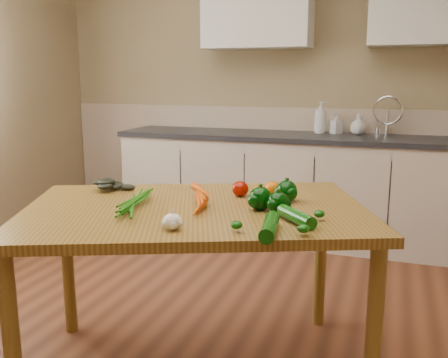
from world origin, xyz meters
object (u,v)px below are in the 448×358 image
(tomato_b, at_px, (259,191))
(zucchini_a, at_px, (296,217))
(pepper_b, at_px, (287,191))
(tomato_a, at_px, (240,189))
(soap_bottle_b, at_px, (336,124))
(garlic_bulb, at_px, (172,222))
(pepper_c, at_px, (278,203))
(soap_bottle_c, at_px, (358,124))
(pepper_a, at_px, (260,199))
(table, at_px, (195,226))
(carrot_bunch, at_px, (179,199))
(zucchini_b, at_px, (270,227))
(tomato_c, at_px, (272,188))
(soap_bottle_a, at_px, (320,117))
(leafy_greens, at_px, (113,180))

(tomato_b, distance_m, zucchini_a, 0.46)
(pepper_b, relative_size, tomato_a, 1.20)
(soap_bottle_b, bearing_deg, tomato_b, -50.84)
(garlic_bulb, bearing_deg, pepper_c, 47.54)
(tomato_a, bearing_deg, zucchini_a, -46.75)
(pepper_b, height_order, tomato_a, pepper_b)
(soap_bottle_c, relative_size, pepper_a, 1.66)
(table, height_order, garlic_bulb, garlic_bulb)
(carrot_bunch, height_order, tomato_a, same)
(pepper_a, xyz_separation_m, tomato_a, (-0.15, 0.21, -0.01))
(pepper_c, xyz_separation_m, tomato_b, (-0.15, 0.26, -0.02))
(table, distance_m, zucchini_a, 0.50)
(garlic_bulb, distance_m, pepper_a, 0.45)
(soap_bottle_b, distance_m, pepper_b, 2.03)
(soap_bottle_b, distance_m, tomato_a, 2.02)
(pepper_a, xyz_separation_m, zucchini_b, (0.12, -0.32, -0.02))
(tomato_c, bearing_deg, pepper_a, -86.80)
(garlic_bulb, bearing_deg, zucchini_b, 10.08)
(tomato_c, bearing_deg, soap_bottle_a, 91.46)
(garlic_bulb, bearing_deg, tomato_a, 81.75)
(soap_bottle_b, relative_size, tomato_b, 2.72)
(table, relative_size, pepper_b, 18.09)
(tomato_c, xyz_separation_m, zucchini_b, (0.14, -0.61, -0.00))
(table, relative_size, pepper_a, 17.44)
(leafy_greens, bearing_deg, tomato_b, 8.92)
(soap_bottle_a, xyz_separation_m, tomato_c, (0.05, -1.91, -0.20))
(tomato_b, bearing_deg, garlic_bulb, -105.76)
(soap_bottle_a, xyz_separation_m, tomato_a, (-0.09, -1.99, -0.19))
(carrot_bunch, distance_m, garlic_bulb, 0.32)
(table, relative_size, leafy_greens, 8.18)
(pepper_b, bearing_deg, pepper_c, -88.16)
(tomato_b, height_order, zucchini_b, same)
(soap_bottle_a, bearing_deg, tomato_b, 163.40)
(soap_bottle_c, xyz_separation_m, pepper_b, (-0.17, -2.02, -0.13))
(soap_bottle_a, height_order, pepper_a, soap_bottle_a)
(tomato_a, relative_size, zucchini_a, 0.38)
(leafy_greens, xyz_separation_m, zucchini_b, (0.91, -0.43, -0.03))
(soap_bottle_b, bearing_deg, soap_bottle_a, -132.07)
(soap_bottle_b, height_order, pepper_a, soap_bottle_b)
(pepper_c, distance_m, zucchini_b, 0.29)
(table, bearing_deg, tomato_b, 28.87)
(table, relative_size, soap_bottle_a, 6.59)
(garlic_bulb, xyz_separation_m, tomato_a, (0.09, 0.59, 0.01))
(tomato_b, bearing_deg, zucchini_b, -71.05)
(tomato_b, bearing_deg, soap_bottle_c, 80.94)
(zucchini_a, bearing_deg, leafy_greens, 164.74)
(pepper_c, bearing_deg, zucchini_b, -83.04)
(leafy_greens, distance_m, tomato_c, 0.80)
(table, height_order, tomato_a, tomato_a)
(soap_bottle_a, xyz_separation_m, soap_bottle_b, (0.13, 0.01, -0.05))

